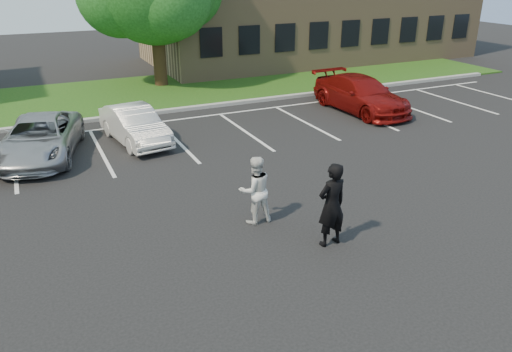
% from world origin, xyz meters
% --- Properties ---
extents(ground_plane, '(90.00, 90.00, 0.00)m').
position_xyz_m(ground_plane, '(0.00, 0.00, 0.00)').
color(ground_plane, black).
rests_on(ground_plane, ground).
extents(curb, '(40.00, 0.30, 0.15)m').
position_xyz_m(curb, '(0.00, 12.00, 0.07)').
color(curb, gray).
rests_on(curb, ground).
extents(grass_strip, '(44.00, 8.00, 0.08)m').
position_xyz_m(grass_strip, '(0.00, 16.00, 0.04)').
color(grass_strip, '#0F4310').
rests_on(grass_strip, ground).
extents(stall_lines, '(34.00, 5.36, 0.01)m').
position_xyz_m(stall_lines, '(1.40, 8.95, 0.01)').
color(stall_lines, silver).
rests_on(stall_lines, ground).
extents(man_black_suit, '(0.79, 0.56, 2.06)m').
position_xyz_m(man_black_suit, '(1.07, -0.82, 1.03)').
color(man_black_suit, black).
rests_on(man_black_suit, ground).
extents(man_white_shirt, '(0.88, 0.70, 1.79)m').
position_xyz_m(man_white_shirt, '(-0.05, 0.95, 0.89)').
color(man_white_shirt, silver).
rests_on(man_white_shirt, ground).
extents(car_silver_minivan, '(3.53, 5.42, 1.39)m').
position_xyz_m(car_silver_minivan, '(-4.70, 8.32, 0.69)').
color(car_silver_minivan, '#A6A8AD').
rests_on(car_silver_minivan, ground).
extents(car_white_sedan, '(2.01, 4.22, 1.34)m').
position_xyz_m(car_white_sedan, '(-1.43, 8.53, 0.67)').
color(car_white_sedan, silver).
rests_on(car_white_sedan, ground).
extents(car_red_compact, '(2.40, 5.40, 1.54)m').
position_xyz_m(car_red_compact, '(8.74, 8.53, 0.77)').
color(car_red_compact, maroon).
rests_on(car_red_compact, ground).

